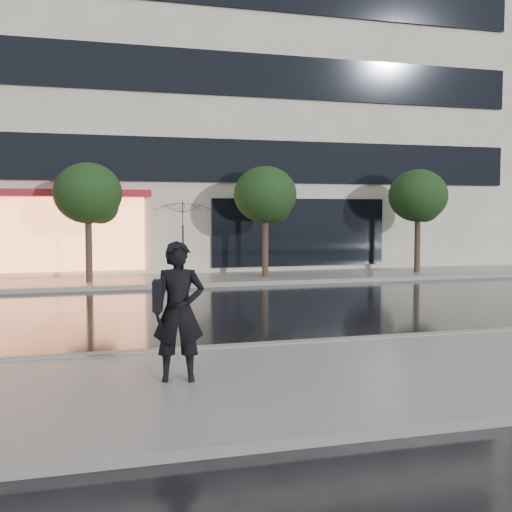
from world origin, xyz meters
name	(u,v)px	position (x,y,z in m)	size (l,w,h in m)	color
ground	(268,339)	(0.00, 0.00, 0.00)	(120.00, 120.00, 0.00)	black
sidewalk_near	(336,378)	(0.00, -3.25, 0.06)	(60.00, 4.50, 0.12)	slate
sidewalk_far	(179,280)	(0.00, 10.25, 0.06)	(60.00, 3.50, 0.12)	slate
curb_near	(284,346)	(0.00, -1.00, 0.07)	(60.00, 0.25, 0.14)	gray
curb_far	(188,285)	(0.00, 8.50, 0.07)	(60.00, 0.25, 0.14)	gray
office_building	(150,64)	(0.00, 17.97, 9.00)	(30.00, 12.76, 18.00)	beige
bg_building_right	(500,133)	(26.00, 28.00, 8.00)	(12.00, 12.00, 16.00)	#4C4C54
tree_mid_west	(90,196)	(-2.94, 10.03, 2.92)	(2.20, 2.20, 3.99)	#33261C
tree_mid_east	(267,197)	(3.06, 10.03, 2.92)	(2.20, 2.20, 3.99)	#33261C
tree_far_east	(419,198)	(9.06, 10.03, 2.92)	(2.20, 2.20, 3.99)	#33261C
pedestrian_with_umbrella	(180,274)	(-2.15, -2.96, 1.58)	(0.95, 0.96, 2.45)	black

